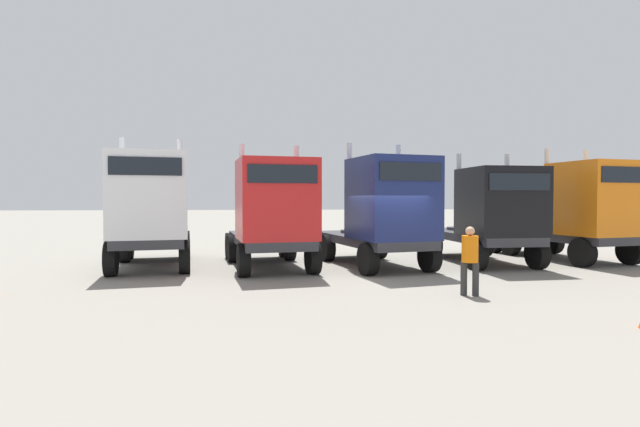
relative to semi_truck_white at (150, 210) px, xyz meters
The scene contains 7 objects.
ground 8.14m from the semi_truck_white, 14.89° to the right, with size 200.00×200.00×0.00m, color gray.
semi_truck_white is the anchor object (origin of this frame).
semi_truck_red 4.12m from the semi_truck_white, ahead, with size 3.35×6.31×4.26m.
semi_truck_navy 7.88m from the semi_truck_white, ahead, with size 3.68×6.52×4.35m.
semi_truck_black 11.92m from the semi_truck_white, ahead, with size 2.69×6.22×4.07m.
semi_truck_orange 15.80m from the semi_truck_white, ahead, with size 3.50×6.46×4.35m.
visitor_in_hivis 10.39m from the semi_truck_white, 31.96° to the right, with size 0.54×0.54×1.71m.
Camera 1 is at (-4.00, -14.90, 2.37)m, focal length 27.43 mm.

